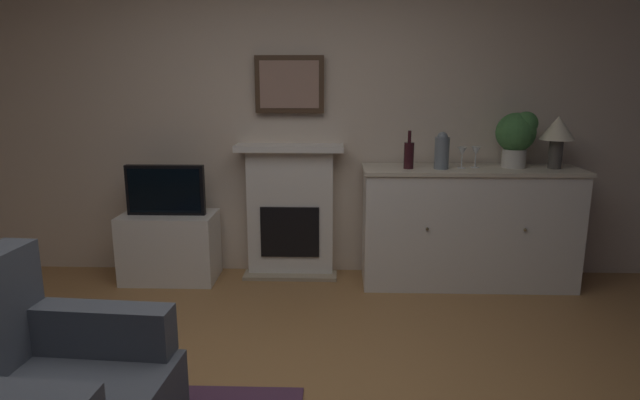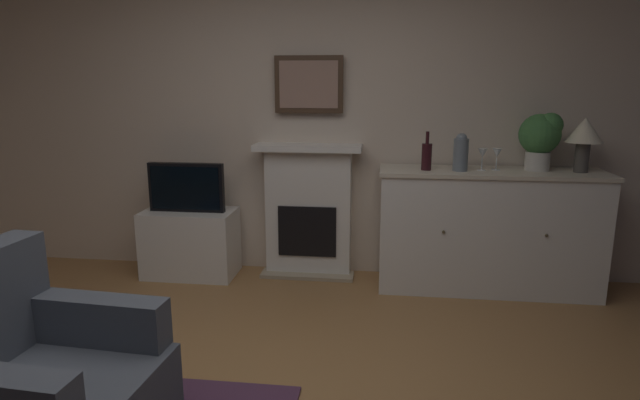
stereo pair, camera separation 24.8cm
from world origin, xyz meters
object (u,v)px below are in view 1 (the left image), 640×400
(framed_picture, at_px, (289,84))
(wine_bottle, at_px, (409,155))
(tv_cabinet, at_px, (170,247))
(armchair, at_px, (38,400))
(potted_plant_small, at_px, (517,134))
(wine_glass_center, at_px, (476,152))
(tv_set, at_px, (165,190))
(fireplace_unit, at_px, (291,211))
(wine_glass_left, at_px, (462,152))
(sideboard_cabinet, at_px, (468,227))
(table_lamp, at_px, (558,132))
(vase_decorative, at_px, (442,151))

(framed_picture, xyz_separation_m, wine_bottle, (0.93, -0.27, -0.52))
(tv_cabinet, bearing_deg, armchair, -85.13)
(tv_cabinet, distance_m, potted_plant_small, 2.89)
(framed_picture, xyz_separation_m, armchair, (-0.78, -2.48, -1.19))
(wine_glass_center, distance_m, tv_set, 2.45)
(fireplace_unit, bearing_deg, wine_glass_left, -7.81)
(framed_picture, xyz_separation_m, potted_plant_small, (1.76, -0.18, -0.37))
(tv_set, bearing_deg, sideboard_cabinet, 0.20)
(wine_bottle, height_order, wine_glass_left, wine_bottle)
(wine_glass_center, height_order, potted_plant_small, potted_plant_small)
(fireplace_unit, distance_m, potted_plant_small, 1.88)
(table_lamp, relative_size, wine_glass_left, 2.42)
(wine_glass_center, xyz_separation_m, armchair, (-2.23, -2.28, -0.68))
(armchair, bearing_deg, wine_glass_left, 46.75)
(vase_decorative, bearing_deg, table_lamp, 3.28)
(wine_bottle, relative_size, tv_cabinet, 0.39)
(potted_plant_small, xyz_separation_m, armchair, (-2.54, -2.31, -0.82))
(wine_glass_center, relative_size, tv_cabinet, 0.22)
(framed_picture, height_order, potted_plant_small, framed_picture)
(framed_picture, distance_m, wine_glass_left, 1.45)
(tv_cabinet, bearing_deg, wine_bottle, -1.74)
(table_lamp, bearing_deg, sideboard_cabinet, -180.00)
(sideboard_cabinet, bearing_deg, wine_glass_left, -175.43)
(sideboard_cabinet, distance_m, potted_plant_small, 0.80)
(wine_bottle, relative_size, wine_glass_left, 1.76)
(framed_picture, bearing_deg, tv_set, -166.69)
(wine_bottle, bearing_deg, armchair, -127.62)
(table_lamp, height_order, wine_bottle, table_lamp)
(table_lamp, distance_m, vase_decorative, 0.88)
(framed_picture, xyz_separation_m, wine_glass_center, (1.45, -0.20, -0.51))
(fireplace_unit, bearing_deg, sideboard_cabinet, -7.10)
(wine_glass_left, distance_m, potted_plant_small, 0.44)
(sideboard_cabinet, bearing_deg, tv_cabinet, 179.64)
(wine_glass_center, bearing_deg, table_lamp, -1.91)
(tv_set, bearing_deg, tv_cabinet, 90.00)
(sideboard_cabinet, xyz_separation_m, wine_glass_left, (-0.08, -0.01, 0.59))
(fireplace_unit, height_order, wine_bottle, wine_bottle)
(wine_bottle, relative_size, potted_plant_small, 0.67)
(wine_bottle, distance_m, potted_plant_small, 0.85)
(sideboard_cabinet, relative_size, wine_glass_center, 10.16)
(vase_decorative, relative_size, armchair, 0.31)
(fireplace_unit, distance_m, tv_cabinet, 1.02)
(sideboard_cabinet, relative_size, wine_bottle, 5.78)
(wine_glass_center, bearing_deg, armchair, -134.36)
(framed_picture, relative_size, tv_set, 0.89)
(fireplace_unit, bearing_deg, tv_set, -169.23)
(wine_glass_center, bearing_deg, sideboard_cabinet, -144.25)
(table_lamp, height_order, tv_cabinet, table_lamp)
(vase_decorative, bearing_deg, tv_set, 178.89)
(tv_cabinet, height_order, tv_set, tv_set)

